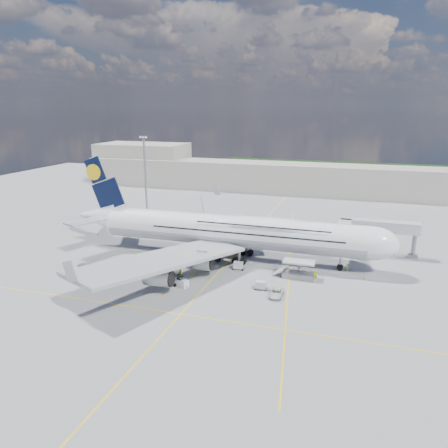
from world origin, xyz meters
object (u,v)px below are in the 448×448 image
(catering_truck_outer, at_px, (220,209))
(airliner, at_px, (232,231))
(dolly_row_c, at_px, (160,270))
(cone_tail, at_px, (98,234))
(dolly_nose_near, at_px, (238,265))
(cone_nose, at_px, (365,278))
(crew_loader, at_px, (316,276))
(dolly_back, at_px, (85,265))
(cone_wing_left_inner, at_px, (203,245))
(dolly_row_a, at_px, (157,264))
(crew_wing, at_px, (195,269))
(jet_bridge, at_px, (365,229))
(baggage_tug, at_px, (181,282))
(light_mast, at_px, (145,174))
(dolly_row_b, at_px, (173,272))
(service_van, at_px, (276,293))
(cone_wing_left_outer, at_px, (227,222))
(cone_wing_right_outer, at_px, (162,294))
(catering_truck_inner, at_px, (234,224))
(cone_wing_right_inner, at_px, (155,269))
(crew_van, at_px, (314,274))
(crew_nose, at_px, (347,268))
(dolly_nose_far, at_px, (261,285))
(crew_tug, at_px, (180,271))
(cargo_loader, at_px, (298,272))

(catering_truck_outer, bearing_deg, airliner, -64.49)
(dolly_row_c, relative_size, cone_tail, 4.96)
(dolly_nose_near, relative_size, cone_nose, 5.17)
(crew_loader, bearing_deg, catering_truck_outer, 151.19)
(dolly_back, xyz_separation_m, cone_wing_left_inner, (20.33, 21.43, -0.02))
(dolly_row_a, xyz_separation_m, crew_wing, (9.17, -0.57, 0.08))
(jet_bridge, xyz_separation_m, baggage_tug, (-34.47, -29.71, -5.99))
(crew_loader, bearing_deg, light_mast, 169.06)
(cone_wing_left_inner, height_order, cone_tail, cone_wing_left_inner)
(dolly_row_b, bearing_deg, cone_nose, 37.87)
(service_van, distance_m, cone_wing_left_outer, 54.29)
(dolly_row_c, bearing_deg, dolly_row_b, -15.90)
(cone_wing_right_outer, bearing_deg, service_van, 16.97)
(catering_truck_inner, relative_size, cone_tail, 10.56)
(light_mast, distance_m, cone_wing_right_inner, 55.88)
(airliner, xyz_separation_m, dolly_nose_near, (3.41, -6.42, -5.94))
(dolly_back, distance_m, crew_van, 50.64)
(jet_bridge, distance_m, cone_wing_left_outer, 45.28)
(dolly_back, distance_m, cone_wing_left_outer, 49.27)
(jet_bridge, bearing_deg, crew_nose, -106.36)
(cone_wing_left_outer, bearing_deg, cone_wing_left_inner, -87.54)
(dolly_row_c, relative_size, crew_nose, 1.87)
(dolly_row_c, xyz_separation_m, dolly_nose_near, (15.90, 6.14, 0.62))
(dolly_row_a, distance_m, cone_wing_left_outer, 41.33)
(dolly_row_a, relative_size, catering_truck_outer, 0.48)
(dolly_nose_far, distance_m, cone_tail, 56.53)
(dolly_row_b, xyz_separation_m, crew_tug, (1.83, -0.30, 0.49))
(crew_nose, relative_size, crew_van, 0.96)
(dolly_row_b, xyz_separation_m, cone_wing_right_outer, (2.69, -11.03, -0.09))
(cone_wing_right_inner, bearing_deg, dolly_row_b, -7.20)
(baggage_tug, bearing_deg, light_mast, 143.94)
(catering_truck_inner, bearing_deg, catering_truck_outer, 96.61)
(service_van, relative_size, crew_van, 3.02)
(jet_bridge, xyz_separation_m, cone_wing_right_inner, (-43.28, -23.39, -6.60))
(catering_truck_inner, relative_size, crew_loader, 3.67)
(light_mast, xyz_separation_m, catering_truck_outer, (24.19, 5.64, -11.58))
(dolly_row_c, bearing_deg, dolly_nose_far, -15.10)
(cargo_loader, relative_size, dolly_nose_near, 2.97)
(crew_tug, bearing_deg, catering_truck_inner, 104.56)
(service_van, bearing_deg, dolly_back, 175.03)
(dolly_row_c, bearing_deg, crew_van, 2.97)
(dolly_row_c, height_order, cone_wing_left_inner, cone_wing_left_inner)
(airliner, xyz_separation_m, dolly_row_b, (-9.24, -13.02, -6.50))
(dolly_row_c, xyz_separation_m, cone_tail, (-28.69, 19.82, -0.03))
(jet_bridge, relative_size, cargo_loader, 2.20)
(service_van, bearing_deg, baggage_tug, -178.09)
(dolly_row_c, relative_size, service_van, 0.60)
(jet_bridge, distance_m, crew_tug, 44.61)
(light_mast, bearing_deg, cone_wing_right_outer, -60.28)
(crew_van, bearing_deg, dolly_nose_near, 75.86)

